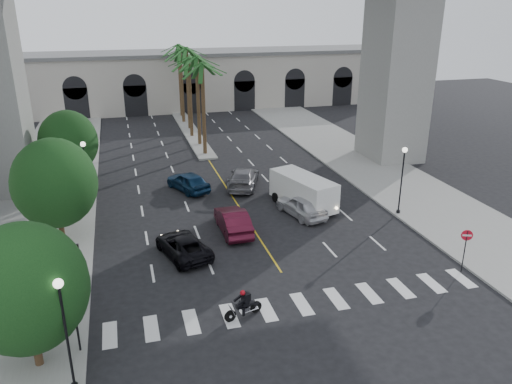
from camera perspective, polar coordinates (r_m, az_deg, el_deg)
name	(u,v)px	position (r m, az deg, el deg)	size (l,w,h in m)	color
ground	(293,290)	(28.83, 4.21, -11.07)	(140.00, 140.00, 0.00)	black
sidewalk_left	(41,215)	(41.37, -23.38, -2.48)	(8.00, 100.00, 0.15)	gray
sidewalk_right	(393,180)	(47.18, 15.36, 1.28)	(8.00, 100.00, 0.15)	gray
median	(191,132)	(63.40, -7.42, 6.77)	(2.00, 24.00, 0.20)	gray
pier_building	(173,80)	(79.21, -9.45, 12.51)	(71.00, 10.50, 8.50)	beige
palm_a	(202,68)	(52.06, -6.19, 13.89)	(3.20, 3.20, 10.30)	#47331E
palm_b	(197,61)	(55.97, -6.81, 14.62)	(3.20, 3.20, 10.60)	#47331E
palm_c	(189,62)	(59.91, -7.72, 14.53)	(3.20, 3.20, 10.10)	#47331E
palm_d	(186,52)	(63.83, -7.97, 15.54)	(3.20, 3.20, 10.90)	#47331E
palm_e	(180,53)	(67.79, -8.66, 15.41)	(3.20, 3.20, 10.40)	#47331E
palm_f	(178,48)	(71.75, -8.86, 15.90)	(3.20, 3.20, 10.70)	#47331E
street_tree_near	(26,288)	(23.30, -24.84, -9.95)	(5.20, 5.20, 6.89)	#382616
street_tree_mid	(55,183)	(35.04, -22.02, 0.93)	(5.44, 5.44, 7.21)	#382616
street_tree_far	(68,142)	(46.59, -20.65, 5.37)	(5.04, 5.04, 6.68)	#382616
lamp_post_left_near	(65,326)	(21.77, -20.99, -14.10)	(0.40, 0.40, 5.35)	black
lamp_post_left_far	(86,168)	(40.87, -18.87, 2.58)	(0.40, 0.40, 5.35)	black
lamp_post_right	(402,175)	(38.74, 16.36, 1.89)	(0.40, 0.40, 5.35)	black
traffic_signal_near	(74,306)	(24.23, -20.10, -12.18)	(0.25, 0.18, 3.65)	black
traffic_signal_far	(79,264)	(27.69, -19.62, -7.78)	(0.25, 0.18, 3.65)	black
motorcycle_rider	(244,304)	(26.21, -1.34, -12.73)	(2.13, 0.80, 1.58)	black
car_a	(301,206)	(38.01, 5.22, -1.55)	(1.94, 4.83, 1.65)	silver
car_b	(233,221)	(35.21, -2.65, -3.30)	(1.80, 5.15, 1.70)	#480E1F
car_c	(183,245)	(32.37, -8.35, -6.07)	(2.32, 5.04, 1.40)	black
car_d	(243,178)	(43.89, -1.46, 1.65)	(2.35, 5.79, 1.68)	slate
car_e	(188,181)	(43.39, -7.76, 1.21)	(1.95, 4.85, 1.65)	navy
cargo_van	(304,191)	(39.26, 5.45, 0.16)	(3.95, 6.50, 2.60)	white
pedestrian_a	(22,290)	(29.31, -25.21, -10.09)	(0.71, 0.46, 1.94)	black
pedestrian_b	(14,243)	(35.07, -25.95, -5.23)	(0.89, 0.69, 1.83)	black
do_not_enter_sign	(466,242)	(32.06, 22.87, -5.26)	(0.63, 0.31, 2.77)	black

